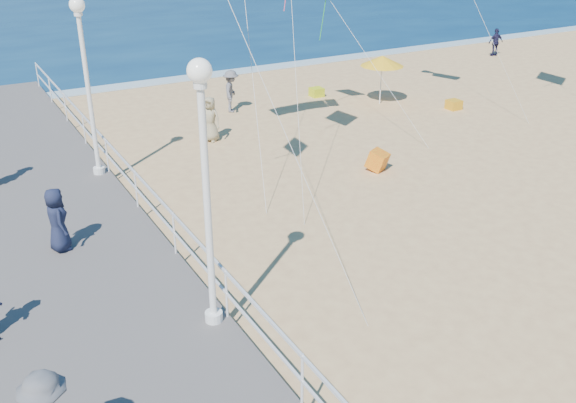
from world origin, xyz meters
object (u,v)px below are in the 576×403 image
beach_chair_left (317,92)px  box_kite (377,162)px  beach_walker_b (496,42)px  spectator_4 (57,220)px  beach_walker_a (231,91)px  lamp_post_far (86,70)px  beach_umbrella (382,61)px  beach_chair_right (454,105)px  lamp_post_mid (205,171)px  beach_walker_c (210,119)px

beach_chair_left → box_kite: bearing=-109.2°
beach_walker_b → beach_chair_left: 13.87m
spectator_4 → beach_walker_a: size_ratio=0.90×
lamp_post_far → beach_chair_left: 13.06m
lamp_post_far → box_kite: (8.33, -3.32, -3.36)m
beach_umbrella → beach_chair_right: bearing=-44.4°
lamp_post_mid → beach_chair_left: 18.68m
beach_walker_b → beach_walker_c: (-20.33, -5.61, 0.05)m
beach_umbrella → beach_chair_left: 3.46m
lamp_post_mid → beach_walker_b: 30.25m
lamp_post_far → beach_walker_a: 9.08m
lamp_post_far → beach_walker_b: lamp_post_far is taller
beach_walker_b → box_kite: 20.04m
lamp_post_mid → beach_walker_b: (25.03, 16.76, -2.87)m
lamp_post_mid → spectator_4: lamp_post_mid is taller
beach_walker_c → beach_umbrella: 8.60m
lamp_post_mid → beach_chair_left: size_ratio=9.67×
spectator_4 → beach_chair_right: size_ratio=2.92×
box_kite → spectator_4: bearing=157.9°
beach_chair_right → beach_walker_c: bearing=172.7°
beach_chair_left → beach_chair_right: size_ratio=1.00×
beach_chair_left → beach_chair_right: 6.19m
beach_walker_b → beach_walker_c: beach_walker_c is taller
beach_walker_c → beach_umbrella: (8.48, 0.87, 1.07)m
lamp_post_mid → beach_walker_c: size_ratio=3.16×
lamp_post_far → beach_walker_a: lamp_post_far is taller
spectator_4 → beach_walker_c: bearing=-48.1°
beach_walker_a → beach_chair_left: 4.48m
lamp_post_mid → beach_walker_c: (4.69, 11.15, -2.82)m
lamp_post_far → beach_chair_right: size_ratio=9.67×
lamp_post_far → beach_chair_left: (11.36, 5.42, -3.46)m
beach_walker_b → beach_chair_left: beach_walker_b is taller
lamp_post_far → box_kite: lamp_post_far is taller
beach_umbrella → beach_chair_left: beach_umbrella is taller
spectator_4 → beach_chair_right: 18.31m
box_kite → beach_chair_left: bearing=42.6°
lamp_post_far → spectator_4: (-2.06, -4.44, -2.46)m
lamp_post_far → beach_walker_c: (4.69, 2.15, -2.82)m
beach_walker_b → spectator_4: bearing=34.7°
lamp_post_mid → beach_walker_c: 12.42m
lamp_post_mid → beach_walker_c: lamp_post_mid is taller
lamp_post_far → beach_chair_left: lamp_post_far is taller
lamp_post_far → beach_walker_c: 5.88m
beach_walker_b → beach_umbrella: 12.81m
beach_umbrella → lamp_post_mid: bearing=-137.6°
lamp_post_far → beach_walker_b: 26.36m
spectator_4 → lamp_post_far: bearing=-27.3°
beach_walker_b → beach_chair_left: (-13.66, -2.34, -0.59)m
lamp_post_mid → beach_walker_a: size_ratio=2.98×
beach_walker_a → beach_umbrella: beach_umbrella is taller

